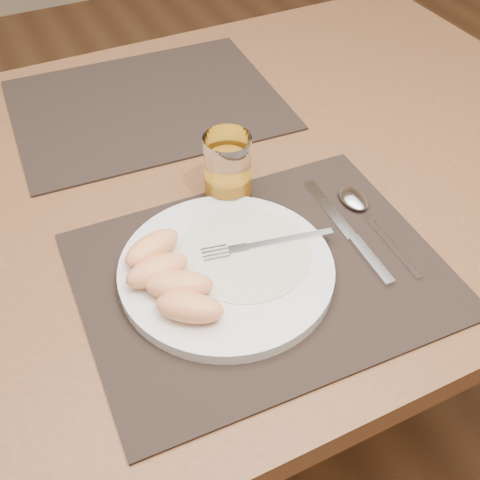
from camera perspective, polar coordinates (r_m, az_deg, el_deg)
name	(u,v)px	position (r m, az deg, el deg)	size (l,w,h in m)	color
ground	(209,426)	(1.50, -2.99, -17.16)	(5.00, 5.00, 0.00)	brown
table	(193,219)	(0.96, -4.44, 2.00)	(1.40, 0.90, 0.75)	brown
placemat_near	(261,274)	(0.76, 2.03, -3.20)	(0.45, 0.35, 0.00)	black
placemat_far	(147,104)	(1.08, -8.82, 12.59)	(0.45, 0.35, 0.00)	black
plate	(226,270)	(0.75, -1.30, -2.86)	(0.27, 0.27, 0.02)	white
plate_dressing	(244,252)	(0.76, 0.41, -1.19)	(0.17, 0.17, 0.00)	white
fork	(257,246)	(0.77, 1.58, -0.54)	(0.17, 0.05, 0.00)	silver
knife	(353,238)	(0.82, 10.65, 0.23)	(0.03, 0.22, 0.01)	silver
spoon	(359,205)	(0.86, 11.19, 3.30)	(0.04, 0.19, 0.01)	silver
juice_glass	(228,171)	(0.84, -1.17, 6.59)	(0.07, 0.07, 0.10)	white
grapefruit_wedges	(169,277)	(0.72, -6.76, -3.50)	(0.10, 0.18, 0.03)	#FFA968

